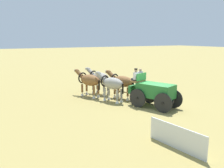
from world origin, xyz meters
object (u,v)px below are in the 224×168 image
(show_wagon, at_px, (154,91))
(draft_horse_rear_near, at_px, (112,84))
(draft_horse_rear_off, at_px, (122,82))
(draft_horse_lead_off, at_px, (99,78))
(draft_horse_lead_near, at_px, (89,81))

(show_wagon, relative_size, draft_horse_rear_near, 1.95)
(draft_horse_rear_off, xyz_separation_m, draft_horse_lead_off, (2.44, 0.89, 0.03))
(draft_horse_rear_near, bearing_deg, draft_horse_lead_near, 20.07)
(show_wagon, height_order, draft_horse_rear_near, show_wagon)
(show_wagon, xyz_separation_m, draft_horse_rear_off, (3.50, 0.59, 0.16))
(show_wagon, relative_size, draft_horse_lead_near, 1.85)
(draft_horse_rear_off, relative_size, draft_horse_lead_off, 1.02)
(draft_horse_lead_near, xyz_separation_m, draft_horse_lead_off, (0.45, -1.22, 0.03))
(draft_horse_lead_near, bearing_deg, draft_horse_lead_off, -69.78)
(draft_horse_rear_near, height_order, draft_horse_lead_near, draft_horse_rear_near)
(draft_horse_rear_off, bearing_deg, draft_horse_lead_off, 20.07)
(draft_horse_rear_near, xyz_separation_m, draft_horse_lead_near, (2.44, 0.89, -0.01))
(draft_horse_lead_near, bearing_deg, draft_horse_rear_near, -159.93)
(draft_horse_rear_near, bearing_deg, draft_horse_lead_off, -6.52)
(draft_horse_lead_near, bearing_deg, draft_horse_rear_off, -133.28)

